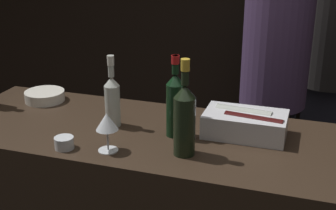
{
  "coord_description": "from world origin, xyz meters",
  "views": [
    {
      "loc": [
        0.58,
        -1.4,
        1.83
      ],
      "look_at": [
        0.0,
        0.38,
        1.11
      ],
      "focal_mm": 50.0,
      "sensor_mm": 36.0,
      "label": 1
    }
  ],
  "objects_px": {
    "white_wine_bottle": "(112,98)",
    "candle_votive": "(64,143)",
    "person_blond_tee": "(328,63)",
    "red_wine_bottle_burgundy": "(175,103)",
    "ice_bin_with_bottles": "(246,123)",
    "champagne_bottle": "(185,117)",
    "person_grey_polo": "(273,51)",
    "wine_glass": "(107,123)",
    "person_in_hoodie": "(274,79)",
    "bowl_white": "(45,96)"
  },
  "relations": [
    {
      "from": "white_wine_bottle",
      "to": "wine_glass",
      "type": "bearing_deg",
      "value": -70.34
    },
    {
      "from": "candle_votive",
      "to": "champagne_bottle",
      "type": "relative_size",
      "value": 0.2
    },
    {
      "from": "wine_glass",
      "to": "red_wine_bottle_burgundy",
      "type": "xyz_separation_m",
      "value": [
        0.21,
        0.23,
        0.03
      ]
    },
    {
      "from": "candle_votive",
      "to": "person_blond_tee",
      "type": "relative_size",
      "value": 0.05
    },
    {
      "from": "person_blond_tee",
      "to": "wine_glass",
      "type": "bearing_deg",
      "value": 5.29
    },
    {
      "from": "bowl_white",
      "to": "champagne_bottle",
      "type": "relative_size",
      "value": 0.52
    },
    {
      "from": "wine_glass",
      "to": "person_grey_polo",
      "type": "distance_m",
      "value": 2.12
    },
    {
      "from": "person_in_hoodie",
      "to": "red_wine_bottle_burgundy",
      "type": "bearing_deg",
      "value": -156.04
    },
    {
      "from": "ice_bin_with_bottles",
      "to": "champagne_bottle",
      "type": "relative_size",
      "value": 0.9
    },
    {
      "from": "candle_votive",
      "to": "person_blond_tee",
      "type": "distance_m",
      "value": 2.26
    },
    {
      "from": "wine_glass",
      "to": "white_wine_bottle",
      "type": "bearing_deg",
      "value": 109.66
    },
    {
      "from": "ice_bin_with_bottles",
      "to": "candle_votive",
      "type": "height_order",
      "value": "ice_bin_with_bottles"
    },
    {
      "from": "wine_glass",
      "to": "person_in_hoodie",
      "type": "relative_size",
      "value": 0.09
    },
    {
      "from": "champagne_bottle",
      "to": "person_in_hoodie",
      "type": "distance_m",
      "value": 1.23
    },
    {
      "from": "champagne_bottle",
      "to": "person_blond_tee",
      "type": "xyz_separation_m",
      "value": [
        0.54,
        1.91,
        -0.26
      ]
    },
    {
      "from": "bowl_white",
      "to": "red_wine_bottle_burgundy",
      "type": "bearing_deg",
      "value": -14.3
    },
    {
      "from": "red_wine_bottle_burgundy",
      "to": "champagne_bottle",
      "type": "bearing_deg",
      "value": -61.14
    },
    {
      "from": "person_grey_polo",
      "to": "candle_votive",
      "type": "bearing_deg",
      "value": -3.22
    },
    {
      "from": "white_wine_bottle",
      "to": "candle_votive",
      "type": "bearing_deg",
      "value": -108.08
    },
    {
      "from": "wine_glass",
      "to": "candle_votive",
      "type": "height_order",
      "value": "wine_glass"
    },
    {
      "from": "candle_votive",
      "to": "person_grey_polo",
      "type": "relative_size",
      "value": 0.05
    },
    {
      "from": "bowl_white",
      "to": "candle_votive",
      "type": "relative_size",
      "value": 2.56
    },
    {
      "from": "red_wine_bottle_burgundy",
      "to": "person_blond_tee",
      "type": "xyz_separation_m",
      "value": [
        0.63,
        1.76,
        -0.25
      ]
    },
    {
      "from": "ice_bin_with_bottles",
      "to": "bowl_white",
      "type": "bearing_deg",
      "value": 174.57
    },
    {
      "from": "ice_bin_with_bottles",
      "to": "wine_glass",
      "type": "relative_size",
      "value": 2.15
    },
    {
      "from": "candle_votive",
      "to": "person_in_hoodie",
      "type": "distance_m",
      "value": 1.47
    },
    {
      "from": "red_wine_bottle_burgundy",
      "to": "bowl_white",
      "type": "bearing_deg",
      "value": 165.7
    },
    {
      "from": "white_wine_bottle",
      "to": "person_blond_tee",
      "type": "xyz_separation_m",
      "value": [
        0.92,
        1.74,
        -0.23
      ]
    },
    {
      "from": "wine_glass",
      "to": "person_blond_tee",
      "type": "xyz_separation_m",
      "value": [
        0.83,
        1.98,
        -0.22
      ]
    },
    {
      "from": "person_blond_tee",
      "to": "person_grey_polo",
      "type": "bearing_deg",
      "value": -73.47
    },
    {
      "from": "white_wine_bottle",
      "to": "person_blond_tee",
      "type": "distance_m",
      "value": 1.98
    },
    {
      "from": "ice_bin_with_bottles",
      "to": "champagne_bottle",
      "type": "xyz_separation_m",
      "value": [
        -0.2,
        -0.25,
        0.1
      ]
    },
    {
      "from": "person_grey_polo",
      "to": "white_wine_bottle",
      "type": "bearing_deg",
      "value": -2.89
    },
    {
      "from": "person_in_hoodie",
      "to": "person_blond_tee",
      "type": "height_order",
      "value": "person_in_hoodie"
    },
    {
      "from": "person_in_hoodie",
      "to": "bowl_white",
      "type": "bearing_deg",
      "value": 168.86
    },
    {
      "from": "candle_votive",
      "to": "champagne_bottle",
      "type": "height_order",
      "value": "champagne_bottle"
    },
    {
      "from": "bowl_white",
      "to": "person_grey_polo",
      "type": "distance_m",
      "value": 1.92
    },
    {
      "from": "candle_votive",
      "to": "person_grey_polo",
      "type": "xyz_separation_m",
      "value": [
        0.6,
        2.1,
        -0.09
      ]
    },
    {
      "from": "person_in_hoodie",
      "to": "person_grey_polo",
      "type": "bearing_deg",
      "value": 46.91
    },
    {
      "from": "person_in_hoodie",
      "to": "person_grey_polo",
      "type": "distance_m",
      "value": 0.81
    },
    {
      "from": "champagne_bottle",
      "to": "person_grey_polo",
      "type": "distance_m",
      "value": 2.01
    },
    {
      "from": "ice_bin_with_bottles",
      "to": "person_in_hoodie",
      "type": "bearing_deg",
      "value": 88.68
    },
    {
      "from": "champagne_bottle",
      "to": "person_in_hoodie",
      "type": "xyz_separation_m",
      "value": [
        0.22,
        1.2,
        -0.19
      ]
    },
    {
      "from": "champagne_bottle",
      "to": "bowl_white",
      "type": "bearing_deg",
      "value": 157.45
    },
    {
      "from": "candle_votive",
      "to": "wine_glass",
      "type": "bearing_deg",
      "value": 11.34
    },
    {
      "from": "bowl_white",
      "to": "champagne_bottle",
      "type": "bearing_deg",
      "value": -22.55
    },
    {
      "from": "wine_glass",
      "to": "person_in_hoodie",
      "type": "xyz_separation_m",
      "value": [
        0.52,
        1.26,
        -0.15
      ]
    },
    {
      "from": "candle_votive",
      "to": "white_wine_bottle",
      "type": "bearing_deg",
      "value": 71.92
    },
    {
      "from": "ice_bin_with_bottles",
      "to": "person_grey_polo",
      "type": "distance_m",
      "value": 1.75
    },
    {
      "from": "ice_bin_with_bottles",
      "to": "white_wine_bottle",
      "type": "relative_size",
      "value": 1.07
    }
  ]
}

